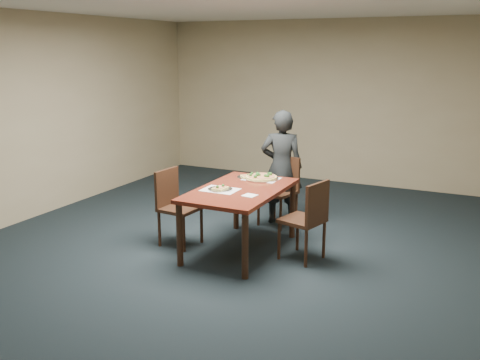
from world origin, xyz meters
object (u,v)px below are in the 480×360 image
at_px(diner, 282,167).
at_px(slice_plate_far, 248,177).
at_px(chair_far, 281,186).
at_px(pizza_pan, 261,177).
at_px(chair_left, 175,202).
at_px(slice_plate_near, 220,189).
at_px(dining_table, 240,196).
at_px(chair_right, 308,216).

distance_m(diner, slice_plate_far, 0.69).
height_order(chair_far, slice_plate_far, chair_far).
relative_size(chair_far, pizza_pan, 2.16).
relative_size(chair_left, slice_plate_near, 3.25).
xyz_separation_m(dining_table, slice_plate_far, (-0.14, 0.53, 0.10)).
bearing_deg(dining_table, slice_plate_near, -139.77).
distance_m(chair_left, diner, 1.59).
distance_m(dining_table, pizza_pan, 0.54).
relative_size(dining_table, chair_left, 1.65).
height_order(chair_right, slice_plate_near, chair_right).
distance_m(dining_table, chair_left, 0.83).
bearing_deg(pizza_pan, chair_right, -31.49).
height_order(chair_right, diner, diner).
bearing_deg(slice_plate_near, slice_plate_far, 86.91).
distance_m(dining_table, slice_plate_far, 0.56).
bearing_deg(chair_far, slice_plate_near, -86.59).
xyz_separation_m(chair_left, slice_plate_far, (0.67, 0.65, 0.25)).
distance_m(chair_right, pizza_pan, 0.94).
distance_m(chair_far, slice_plate_far, 0.69).
relative_size(diner, slice_plate_far, 5.46).
height_order(dining_table, slice_plate_near, slice_plate_near).
relative_size(dining_table, chair_far, 1.65).
relative_size(chair_left, pizza_pan, 2.16).
bearing_deg(chair_left, pizza_pan, -47.41).
distance_m(chair_right, diner, 1.40).
bearing_deg(slice_plate_far, dining_table, -75.22).
xyz_separation_m(dining_table, pizza_pan, (0.04, 0.53, 0.12)).
bearing_deg(diner, chair_far, 93.61).
xyz_separation_m(dining_table, slice_plate_near, (-0.18, -0.15, 0.11)).
distance_m(slice_plate_near, slice_plate_far, 0.68).
bearing_deg(slice_plate_far, pizza_pan, -0.59).
bearing_deg(chair_far, diner, 125.13).
xyz_separation_m(chair_far, pizza_pan, (-0.03, -0.61, 0.26)).
relative_size(chair_far, slice_plate_near, 3.25).
xyz_separation_m(chair_left, chair_right, (1.61, 0.18, 0.00)).
bearing_deg(chair_far, chair_left, -110.65).
height_order(chair_far, chair_left, same).
relative_size(dining_table, diner, 0.98).
height_order(chair_left, slice_plate_far, chair_left).
xyz_separation_m(chair_far, slice_plate_far, (-0.20, -0.61, 0.25)).
bearing_deg(dining_table, chair_right, 4.10).
relative_size(chair_right, diner, 0.59).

